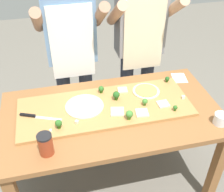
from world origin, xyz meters
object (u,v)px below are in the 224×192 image
at_px(cheese_crumble_c, 183,97).
at_px(recipe_note, 179,78).
at_px(chefs_knife, 35,116).
at_px(broccoli_floret_front_mid, 101,89).
at_px(broccoli_floret_back_mid, 116,95).
at_px(sauce_jar, 46,144).
at_px(cheese_crumble_a, 51,130).
at_px(cheese_crumble_b, 77,122).
at_px(broccoli_floret_front_right, 167,79).
at_px(pizza_whole_pesto_green, 146,91).
at_px(pizza_slice_near_left, 163,104).
at_px(broccoli_floret_back_right, 129,114).
at_px(pizza_slice_near_right, 123,90).
at_px(broccoli_floret_front_left, 58,124).
at_px(pizza_whole_white_garlic, 84,106).
at_px(cook_left, 72,49).
at_px(pizza_slice_center, 142,113).
at_px(cook_right, 140,41).
at_px(pizza_slice_far_left, 117,112).
at_px(prep_table, 112,122).
at_px(flour_cup, 220,120).
at_px(broccoli_floret_center_left, 145,102).
at_px(broccoli_floret_center_right, 175,108).

distance_m(cheese_crumble_c, recipe_note, 0.31).
xyz_separation_m(chefs_knife, broccoli_floret_front_mid, (0.50, 0.17, 0.03)).
height_order(broccoli_floret_back_mid, sauce_jar, sauce_jar).
height_order(cheese_crumble_a, cheese_crumble_b, cheese_crumble_b).
distance_m(broccoli_floret_front_right, recipe_note, 0.16).
relative_size(pizza_whole_pesto_green, sauce_jar, 1.42).
bearing_deg(broccoli_floret_front_mid, cheese_crumble_a, -140.17).
relative_size(pizza_slice_near_left, cheese_crumble_a, 5.68).
relative_size(pizza_whole_pesto_green, broccoli_floret_back_right, 2.89).
bearing_deg(pizza_slice_near_right, pizza_whole_pesto_green, -17.87).
height_order(chefs_knife, cheese_crumble_a, chefs_knife).
distance_m(broccoli_floret_front_left, cheese_crumble_a, 0.07).
distance_m(pizza_whole_pesto_green, pizza_whole_white_garlic, 0.49).
relative_size(chefs_knife, cook_left, 0.17).
xyz_separation_m(pizza_slice_center, cook_right, (0.20, 0.70, 0.19)).
distance_m(chefs_knife, pizza_slice_far_left, 0.57).
height_order(prep_table, sauce_jar, sauce_jar).
distance_m(broccoli_floret_back_mid, flour_cup, 0.74).
xyz_separation_m(pizza_slice_near_right, cheese_crumble_c, (0.41, -0.19, 0.00)).
relative_size(pizza_whole_white_garlic, cheese_crumble_a, 19.61).
bearing_deg(cheese_crumble_a, sauce_jar, -101.95).
bearing_deg(cheese_crumble_a, pizza_whole_white_garlic, 37.95).
bearing_deg(broccoli_floret_front_left, pizza_slice_near_left, 5.51).
bearing_deg(broccoli_floret_center_left, broccoli_floret_center_right, -29.55).
height_order(broccoli_floret_front_mid, broccoli_floret_center_right, broccoli_floret_front_mid).
bearing_deg(pizza_slice_center, broccoli_floret_front_left, -178.52).
bearing_deg(pizza_whole_white_garlic, pizza_whole_pesto_green, 8.38).
height_order(pizza_slice_near_right, broccoli_floret_back_right, broccoli_floret_back_right).
bearing_deg(cheese_crumble_a, broccoli_floret_center_right, 0.48).
distance_m(broccoli_floret_back_right, sauce_jar, 0.58).
distance_m(pizza_slice_far_left, broccoli_floret_center_right, 0.41).
xyz_separation_m(broccoli_floret_front_right, cheese_crumble_c, (0.03, -0.23, -0.02)).
xyz_separation_m(broccoli_floret_back_right, recipe_note, (0.56, 0.42, -0.07)).
relative_size(pizza_whole_pesto_green, recipe_note, 1.42).
bearing_deg(broccoli_floret_back_mid, cheese_crumble_a, -155.44).
bearing_deg(cook_left, cheese_crumble_a, -107.99).
xyz_separation_m(pizza_slice_far_left, cheese_crumble_c, (0.52, 0.05, 0.00)).
distance_m(broccoli_floret_center_left, sauce_jar, 0.76).
bearing_deg(broccoli_floret_back_right, pizza_whole_white_garlic, 143.82).
bearing_deg(broccoli_floret_back_right, prep_table, 124.09).
relative_size(pizza_whole_white_garlic, broccoli_floret_back_right, 3.84).
bearing_deg(cheese_crumble_b, broccoli_floret_front_mid, 52.57).
xyz_separation_m(pizza_slice_center, broccoli_floret_front_mid, (-0.23, 0.30, 0.03)).
relative_size(pizza_slice_far_left, broccoli_floret_front_left, 1.39).
bearing_deg(recipe_note, cook_left, 159.65).
relative_size(broccoli_floret_back_mid, flour_cup, 0.78).
distance_m(pizza_slice_near_left, broccoli_floret_center_right, 0.10).
distance_m(pizza_whole_white_garlic, flour_cup, 0.94).
xyz_separation_m(pizza_slice_near_right, broccoli_floret_center_right, (0.30, -0.32, 0.02)).
distance_m(pizza_slice_near_right, broccoli_floret_center_left, 0.24).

